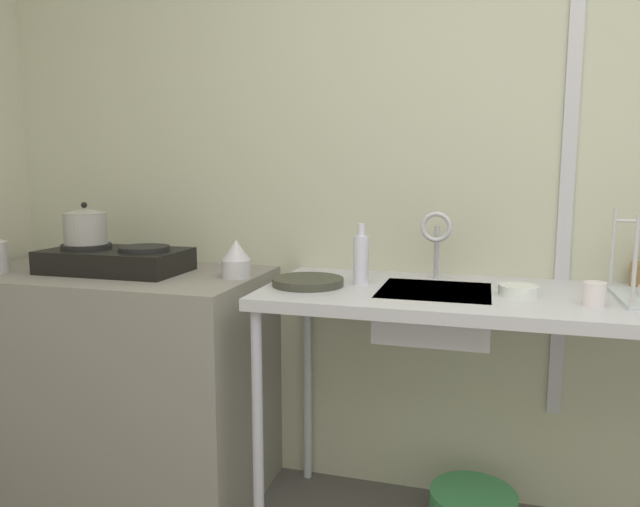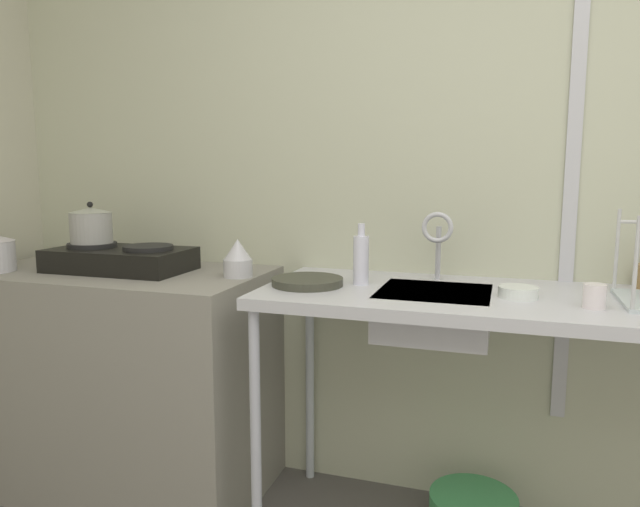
% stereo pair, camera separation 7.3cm
% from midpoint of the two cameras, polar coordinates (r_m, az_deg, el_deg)
% --- Properties ---
extents(wall_back, '(5.43, 0.10, 2.65)m').
position_cam_midpoint_polar(wall_back, '(2.33, 20.55, 7.82)').
color(wall_back, beige).
rests_on(wall_back, ground).
extents(wall_metal_strip, '(0.05, 0.01, 2.12)m').
position_cam_midpoint_polar(wall_metal_strip, '(2.28, 22.60, 11.05)').
color(wall_metal_strip, silver).
extents(counter_concrete, '(1.21, 0.64, 0.92)m').
position_cam_midpoint_polar(counter_concrete, '(2.59, -20.17, -11.71)').
color(counter_concrete, gray).
rests_on(counter_concrete, ground).
extents(counter_sink, '(1.59, 0.64, 0.92)m').
position_cam_midpoint_polar(counter_sink, '(2.01, 16.19, -5.63)').
color(counter_sink, silver).
rests_on(counter_sink, ground).
extents(stove, '(0.56, 0.31, 0.11)m').
position_cam_midpoint_polar(stove, '(2.46, -20.32, -0.57)').
color(stove, black).
rests_on(stove, counter_concrete).
extents(pot_on_left_burner, '(0.17, 0.17, 0.17)m').
position_cam_midpoint_polar(pot_on_left_burner, '(2.52, -22.92, 2.53)').
color(pot_on_left_burner, '#9F9E9A').
rests_on(pot_on_left_burner, stove).
extents(percolator, '(0.11, 0.11, 0.15)m').
position_cam_midpoint_polar(percolator, '(2.21, -9.20, -0.54)').
color(percolator, silver).
rests_on(percolator, counter_concrete).
extents(sink_basin, '(0.37, 0.36, 0.15)m').
position_cam_midpoint_polar(sink_basin, '(2.01, 10.18, -5.68)').
color(sink_basin, silver).
rests_on(sink_basin, counter_sink).
extents(faucet, '(0.11, 0.07, 0.26)m').
position_cam_midpoint_polar(faucet, '(2.14, 10.45, 1.93)').
color(faucet, silver).
rests_on(faucet, counter_sink).
extents(frying_pan, '(0.25, 0.25, 0.03)m').
position_cam_midpoint_polar(frying_pan, '(2.04, -2.23, -2.80)').
color(frying_pan, '#38392D').
rests_on(frying_pan, counter_sink).
extents(cup_by_rack, '(0.07, 0.07, 0.07)m').
position_cam_midpoint_polar(cup_by_rack, '(1.90, 24.43, -3.67)').
color(cup_by_rack, white).
rests_on(cup_by_rack, counter_sink).
extents(small_bowl_on_drainboard, '(0.12, 0.12, 0.04)m').
position_cam_midpoint_polar(small_bowl_on_drainboard, '(1.96, 17.96, -3.51)').
color(small_bowl_on_drainboard, white).
rests_on(small_bowl_on_drainboard, counter_sink).
extents(bottle_by_sink, '(0.06, 0.06, 0.22)m').
position_cam_midpoint_polar(bottle_by_sink, '(2.06, 3.06, -0.50)').
color(bottle_by_sink, silver).
rests_on(bottle_by_sink, counter_sink).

